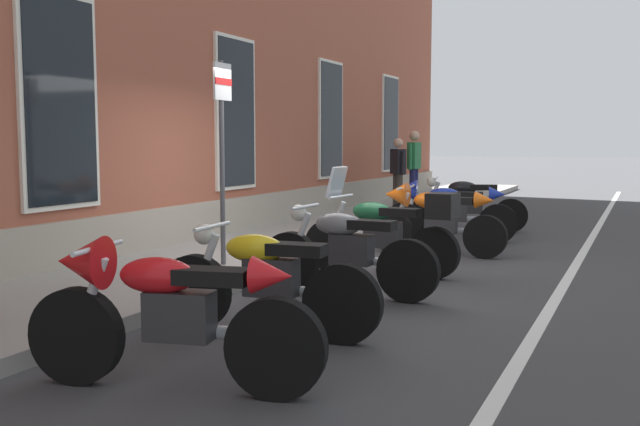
{
  "coord_description": "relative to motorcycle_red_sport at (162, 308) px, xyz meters",
  "views": [
    {
      "loc": [
        -8.43,
        -4.02,
        1.64
      ],
      "look_at": [
        -0.01,
        -0.19,
        0.72
      ],
      "focal_mm": 40.52,
      "sensor_mm": 36.0,
      "label": 1
    }
  ],
  "objects": [
    {
      "name": "pedestrian_dark_jacket",
      "position": [
        11.6,
        2.22,
        0.46
      ],
      "size": [
        0.44,
        0.45,
        1.57
      ],
      "color": "#38332D",
      "rests_on": "sidewalk"
    },
    {
      "name": "motorcycle_green_touring",
      "position": [
        4.55,
        0.02,
        -0.01
      ],
      "size": [
        0.62,
        2.06,
        1.32
      ],
      "color": "black",
      "rests_on": "ground_plane"
    },
    {
      "name": "motorcycle_black_naked",
      "position": [
        9.3,
        0.14,
        -0.07
      ],
      "size": [
        0.68,
        2.12,
        0.98
      ],
      "color": "black",
      "rests_on": "ground_plane"
    },
    {
      "name": "motorcycle_grey_naked",
      "position": [
        3.19,
        0.01,
        -0.08
      ],
      "size": [
        0.62,
        2.01,
        0.96
      ],
      "color": "black",
      "rests_on": "ground_plane"
    },
    {
      "name": "motorcycle_red_sport",
      "position": [
        0.0,
        0.0,
        0.0
      ],
      "size": [
        0.7,
        2.04,
        1.02
      ],
      "color": "black",
      "rests_on": "ground_plane"
    },
    {
      "name": "motorcycle_blue_sport",
      "position": [
        7.77,
        0.15,
        -0.0
      ],
      "size": [
        0.73,
        2.13,
        1.01
      ],
      "color": "black",
      "rests_on": "ground_plane"
    },
    {
      "name": "ground_plane",
      "position": [
        4.65,
        1.16,
        -0.56
      ],
      "size": [
        140.0,
        140.0,
        0.0
      ],
      "primitive_type": "plane",
      "color": "#38383A"
    },
    {
      "name": "pedestrian_striped_shirt",
      "position": [
        12.39,
        2.09,
        0.57
      ],
      "size": [
        0.59,
        0.23,
        1.74
      ],
      "color": "#1E1E4C",
      "rests_on": "sidewalk"
    },
    {
      "name": "motorcycle_orange_sport",
      "position": [
        6.29,
        -0.06,
        0.01
      ],
      "size": [
        0.62,
        1.99,
        1.04
      ],
      "color": "black",
      "rests_on": "ground_plane"
    },
    {
      "name": "motorcycle_yellow_naked",
      "position": [
        1.45,
        0.04,
        -0.08
      ],
      "size": [
        0.62,
        2.02,
        0.94
      ],
      "color": "black",
      "rests_on": "ground_plane"
    },
    {
      "name": "parking_sign",
      "position": [
        3.65,
        1.81,
        1.17
      ],
      "size": [
        0.36,
        0.07,
        2.45
      ],
      "color": "#4C4C51",
      "rests_on": "sidewalk"
    },
    {
      "name": "sidewalk",
      "position": [
        4.65,
        2.3,
        -0.48
      ],
      "size": [
        33.61,
        2.27,
        0.14
      ],
      "primitive_type": "cube",
      "color": "gray",
      "rests_on": "ground_plane"
    },
    {
      "name": "lane_stripe",
      "position": [
        4.65,
        -2.04,
        -0.55
      ],
      "size": [
        33.61,
        0.12,
        0.01
      ],
      "primitive_type": "cube",
      "color": "silver",
      "rests_on": "ground_plane"
    }
  ]
}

